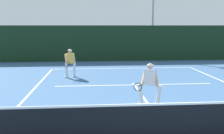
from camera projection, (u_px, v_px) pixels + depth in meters
name	position (u px, v px, depth m)	size (l,w,h in m)	color
court_line_baseline_far	(123.00, 68.00, 16.65)	(9.39, 0.10, 0.01)	white
court_line_service	(134.00, 85.00, 12.00)	(7.65, 0.10, 0.01)	white
court_line_centre	(147.00, 103.00, 9.21)	(0.10, 6.40, 0.01)	white
tennis_net	(177.00, 123.00, 5.98)	(10.29, 0.09, 1.08)	#1E4723
player_near	(150.00, 83.00, 8.66)	(1.06, 0.82, 1.56)	silver
player_far	(70.00, 62.00, 13.58)	(0.70, 0.87, 1.59)	silver
tennis_ball	(123.00, 107.00, 8.65)	(0.07, 0.07, 0.07)	#D1E033
back_fence_windscreen	(117.00, 43.00, 19.89)	(21.28, 0.12, 2.87)	black
light_pole	(153.00, 11.00, 20.94)	(0.55, 0.44, 6.59)	#9EA39E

